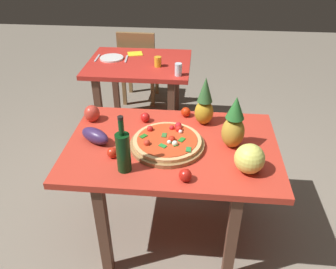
{
  "coord_description": "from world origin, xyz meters",
  "views": [
    {
      "loc": [
        0.13,
        -1.67,
        1.89
      ],
      "look_at": [
        -0.03,
        0.03,
        0.78
      ],
      "focal_mm": 36.51,
      "sensor_mm": 36.0,
      "label": 1
    }
  ],
  "objects_px": {
    "pineapple_left": "(205,103)",
    "tomato_by_bottle": "(185,175)",
    "wine_bottle": "(123,151)",
    "knife_utensil": "(126,59)",
    "tomato_at_corner": "(186,112)",
    "tomato_near_board": "(112,153)",
    "dinner_plate": "(112,58)",
    "background_table": "(140,73)",
    "melon": "(249,159)",
    "pizza_board": "(167,144)",
    "napkin_folded": "(135,54)",
    "drinking_glass_water": "(178,70)",
    "pineapple_right": "(234,125)",
    "bell_pepper": "(92,113)",
    "dining_chair": "(139,63)",
    "fork_utensil": "(97,58)",
    "display_table": "(172,156)",
    "eggplant": "(95,136)",
    "pizza": "(167,140)",
    "drinking_glass_juice": "(158,62)",
    "tomato_beside_pepper": "(145,117)"
  },
  "relations": [
    {
      "from": "pizza",
      "to": "display_table",
      "type": "bearing_deg",
      "value": 36.61
    },
    {
      "from": "tomato_near_board",
      "to": "pineapple_right",
      "type": "bearing_deg",
      "value": 14.45
    },
    {
      "from": "pineapple_left",
      "to": "bell_pepper",
      "type": "bearing_deg",
      "value": -177.43
    },
    {
      "from": "knife_utensil",
      "to": "napkin_folded",
      "type": "bearing_deg",
      "value": 64.34
    },
    {
      "from": "pineapple_left",
      "to": "tomato_at_corner",
      "type": "relative_size",
      "value": 4.97
    },
    {
      "from": "melon",
      "to": "dinner_plate",
      "type": "bearing_deg",
      "value": 125.2
    },
    {
      "from": "pineapple_left",
      "to": "tomato_at_corner",
      "type": "xyz_separation_m",
      "value": [
        -0.12,
        0.08,
        -0.11
      ]
    },
    {
      "from": "background_table",
      "to": "eggplant",
      "type": "xyz_separation_m",
      "value": [
        -0.04,
        -1.33,
        0.16
      ]
    },
    {
      "from": "drinking_glass_water",
      "to": "tomato_at_corner",
      "type": "bearing_deg",
      "value": -81.97
    },
    {
      "from": "tomato_by_bottle",
      "to": "fork_utensil",
      "type": "height_order",
      "value": "tomato_by_bottle"
    },
    {
      "from": "pizza",
      "to": "napkin_folded",
      "type": "distance_m",
      "value": 1.6
    },
    {
      "from": "pizza",
      "to": "wine_bottle",
      "type": "height_order",
      "value": "wine_bottle"
    },
    {
      "from": "knife_utensil",
      "to": "dinner_plate",
      "type": "bearing_deg",
      "value": 175.22
    },
    {
      "from": "wine_bottle",
      "to": "pineapple_right",
      "type": "xyz_separation_m",
      "value": [
        0.58,
        0.28,
        0.02
      ]
    },
    {
      "from": "background_table",
      "to": "melon",
      "type": "height_order",
      "value": "melon"
    },
    {
      "from": "dinner_plate",
      "to": "napkin_folded",
      "type": "distance_m",
      "value": 0.25
    },
    {
      "from": "wine_bottle",
      "to": "melon",
      "type": "bearing_deg",
      "value": 4.37
    },
    {
      "from": "tomato_beside_pepper",
      "to": "pineapple_right",
      "type": "bearing_deg",
      "value": -22.89
    },
    {
      "from": "tomato_beside_pepper",
      "to": "pizza",
      "type": "bearing_deg",
      "value": -57.13
    },
    {
      "from": "pineapple_right",
      "to": "drinking_glass_water",
      "type": "distance_m",
      "value": 1.09
    },
    {
      "from": "dining_chair",
      "to": "tomato_by_bottle",
      "type": "height_order",
      "value": "dining_chair"
    },
    {
      "from": "pineapple_left",
      "to": "tomato_by_bottle",
      "type": "xyz_separation_m",
      "value": [
        -0.09,
        -0.59,
        -0.11
      ]
    },
    {
      "from": "tomato_by_bottle",
      "to": "drinking_glass_water",
      "type": "distance_m",
      "value": 1.35
    },
    {
      "from": "pizza",
      "to": "knife_utensil",
      "type": "xyz_separation_m",
      "value": [
        -0.52,
        1.38,
        -0.04
      ]
    },
    {
      "from": "melon",
      "to": "tomato_at_corner",
      "type": "bearing_deg",
      "value": 122.97
    },
    {
      "from": "pineapple_left",
      "to": "tomato_by_bottle",
      "type": "relative_size",
      "value": 4.75
    },
    {
      "from": "tomato_at_corner",
      "to": "drinking_glass_juice",
      "type": "height_order",
      "value": "drinking_glass_juice"
    },
    {
      "from": "pineapple_left",
      "to": "display_table",
      "type": "bearing_deg",
      "value": -124.86
    },
    {
      "from": "pizza_board",
      "to": "pizza",
      "type": "distance_m",
      "value": 0.03
    },
    {
      "from": "pizza_board",
      "to": "dinner_plate",
      "type": "distance_m",
      "value": 1.53
    },
    {
      "from": "melon",
      "to": "eggplant",
      "type": "xyz_separation_m",
      "value": [
        -0.88,
        0.19,
        -0.04
      ]
    },
    {
      "from": "tomato_by_bottle",
      "to": "pineapple_left",
      "type": "bearing_deg",
      "value": 81.21
    },
    {
      "from": "eggplant",
      "to": "drinking_glass_juice",
      "type": "bearing_deg",
      "value": 79.36
    },
    {
      "from": "bell_pepper",
      "to": "fork_utensil",
      "type": "xyz_separation_m",
      "value": [
        -0.28,
        1.13,
        -0.05
      ]
    },
    {
      "from": "dining_chair",
      "to": "fork_utensil",
      "type": "distance_m",
      "value": 0.67
    },
    {
      "from": "tomato_beside_pepper",
      "to": "tomato_at_corner",
      "type": "relative_size",
      "value": 0.96
    },
    {
      "from": "bell_pepper",
      "to": "eggplant",
      "type": "relative_size",
      "value": 0.56
    },
    {
      "from": "background_table",
      "to": "pizza_board",
      "type": "height_order",
      "value": "pizza_board"
    },
    {
      "from": "display_table",
      "to": "tomato_by_bottle",
      "type": "relative_size",
      "value": 18.49
    },
    {
      "from": "fork_utensil",
      "to": "melon",
      "type": "bearing_deg",
      "value": -52.1
    },
    {
      "from": "wine_bottle",
      "to": "pineapple_right",
      "type": "height_order",
      "value": "wine_bottle"
    },
    {
      "from": "wine_bottle",
      "to": "knife_utensil",
      "type": "height_order",
      "value": "wine_bottle"
    },
    {
      "from": "tomato_near_board",
      "to": "dinner_plate",
      "type": "relative_size",
      "value": 0.28
    },
    {
      "from": "pizza",
      "to": "bell_pepper",
      "type": "distance_m",
      "value": 0.58
    },
    {
      "from": "pineapple_left",
      "to": "pineapple_right",
      "type": "xyz_separation_m",
      "value": [
        0.17,
        -0.25,
        0.0
      ]
    },
    {
      "from": "pineapple_left",
      "to": "fork_utensil",
      "type": "relative_size",
      "value": 1.8
    },
    {
      "from": "bell_pepper",
      "to": "dinner_plate",
      "type": "bearing_deg",
      "value": 96.88
    },
    {
      "from": "melon",
      "to": "drinking_glass_water",
      "type": "bearing_deg",
      "value": 110.2
    },
    {
      "from": "eggplant",
      "to": "display_table",
      "type": "bearing_deg",
      "value": 2.53
    },
    {
      "from": "background_table",
      "to": "tomato_by_bottle",
      "type": "distance_m",
      "value": 1.71
    }
  ]
}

